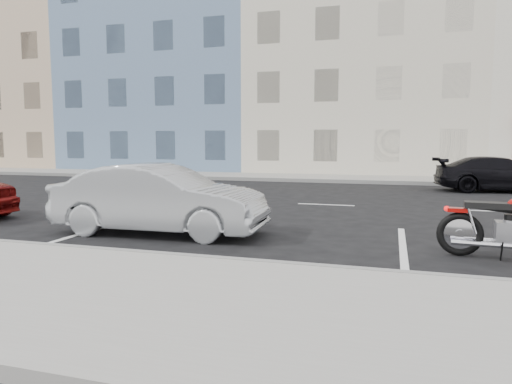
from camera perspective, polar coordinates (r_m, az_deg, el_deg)
ground at (r=13.06m, az=17.46°, el=-1.87°), size 120.00×120.00×0.00m
sidewalk_far at (r=22.22m, az=4.18°, el=1.85°), size 80.00×3.40×0.15m
curb_near at (r=7.81m, az=-21.81°, el=-6.81°), size 80.00×0.12×0.16m
curb_far at (r=20.57m, az=3.16°, el=1.52°), size 80.00×0.12×0.16m
bldg_far_west at (r=39.21m, az=-25.17°, el=11.87°), size 12.00×12.00×12.00m
bldg_blue at (r=32.66m, az=-8.77°, el=14.52°), size 12.00×12.00×13.00m
bldg_cream at (r=29.55m, az=13.45°, el=13.83°), size 12.00×12.00×11.50m
sedan_silver at (r=9.07m, az=-11.91°, el=-0.88°), size 4.17×1.58×1.36m
car_far at (r=18.56m, az=28.06°, el=1.97°), size 4.51×2.24×1.26m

